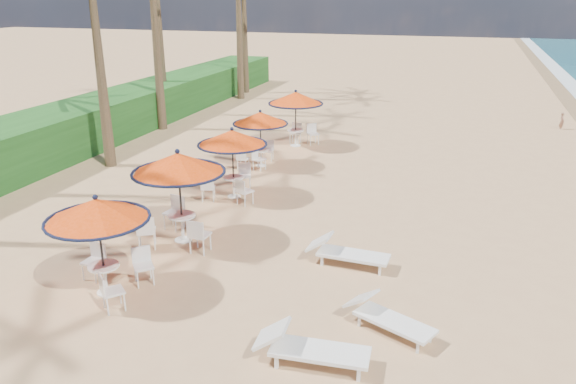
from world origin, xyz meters
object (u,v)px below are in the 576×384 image
station_3 (260,125)px  lounger_far (345,252)px  lounger_mid (386,316)px  station_2 (232,146)px  station_1 (177,175)px  lounger_near (308,347)px  station_0 (100,222)px  station_4 (297,103)px

station_3 → lounger_far: 8.70m
lounger_mid → station_2: bearing=158.2°
lounger_mid → lounger_far: lounger_far is taller
station_1 → lounger_near: station_1 is taller
station_3 → lounger_far: bearing=-55.8°
station_2 → lounger_mid: size_ratio=1.20×
station_2 → lounger_near: station_2 is taller
lounger_near → station_3: bearing=110.5°
station_1 → station_2: size_ratio=1.10×
station_0 → lounger_mid: bearing=3.6°
lounger_mid → lounger_far: (-1.38, 2.55, 0.03)m
station_3 → station_4: (0.45, 3.30, 0.27)m
station_0 → station_1: size_ratio=0.91×
lounger_near → lounger_far: size_ratio=1.03×
station_4 → lounger_near: 15.26m
station_4 → lounger_near: (4.59, -14.47, -1.52)m
lounger_near → lounger_mid: (1.18, 1.50, -0.03)m
station_3 → lounger_near: (5.04, -11.17, -1.25)m
station_1 → lounger_far: station_1 is taller
station_2 → station_3: size_ratio=1.06×
lounger_mid → lounger_far: size_ratio=0.95×
station_0 → station_3: bearing=90.6°
station_2 → lounger_near: size_ratio=1.10×
lounger_mid → lounger_far: 2.90m
station_3 → station_4: station_4 is taller
lounger_near → lounger_mid: bearing=48.0°
station_0 → station_1: 2.98m
station_0 → station_4: (0.35, 13.36, 0.16)m
station_0 → station_3: size_ratio=1.06×
station_4 → lounger_far: 11.42m
lounger_near → station_4: bearing=103.8°
station_0 → lounger_mid: station_0 is taller
station_3 → lounger_mid: 11.57m
station_4 → station_1: bearing=-90.5°
station_0 → lounger_near: size_ratio=1.10×
station_2 → lounger_mid: 8.62m
station_1 → lounger_near: bearing=-41.0°
station_0 → lounger_mid: size_ratio=1.20×
station_1 → lounger_mid: station_1 is taller
station_0 → station_4: 13.37m
station_3 → station_4: size_ratio=0.89×
station_0 → lounger_near: bearing=-12.6°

